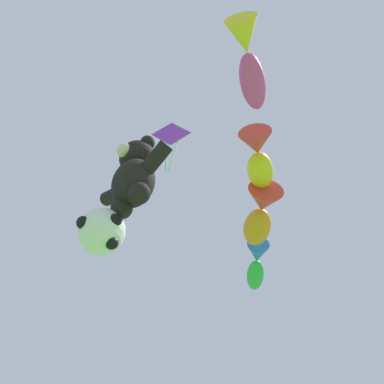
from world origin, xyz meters
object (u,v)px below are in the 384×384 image
at_px(fish_kite_tangerine, 260,214).
at_px(fish_kite_emerald, 256,264).
at_px(soccer_ball_kite, 102,231).
at_px(fish_kite_magenta, 248,60).
at_px(diamond_kite, 171,137).
at_px(fish_kite_goldfin, 258,157).
at_px(teddy_bear_kite, 134,175).

relative_size(fish_kite_tangerine, fish_kite_emerald, 1.08).
bearing_deg(fish_kite_emerald, fish_kite_tangerine, -47.97).
height_order(soccer_ball_kite, fish_kite_magenta, fish_kite_magenta).
relative_size(fish_kite_tangerine, diamond_kite, 0.74).
distance_m(fish_kite_magenta, diamond_kite, 4.72).
height_order(soccer_ball_kite, diamond_kite, diamond_kite).
relative_size(soccer_ball_kite, fish_kite_emerald, 0.53).
height_order(fish_kite_emerald, diamond_kite, diamond_kite).
height_order(fish_kite_goldfin, fish_kite_emerald, fish_kite_goldfin).
xyz_separation_m(fish_kite_goldfin, fish_kite_tangerine, (-1.20, 1.47, -0.25)).
distance_m(teddy_bear_kite, fish_kite_emerald, 6.56).
height_order(fish_kite_magenta, fish_kite_emerald, fish_kite_emerald).
distance_m(soccer_ball_kite, diamond_kite, 5.82).
distance_m(soccer_ball_kite, fish_kite_goldfin, 4.99).
height_order(teddy_bear_kite, diamond_kite, diamond_kite).
relative_size(teddy_bear_kite, diamond_kite, 0.78).
bearing_deg(teddy_bear_kite, fish_kite_goldfin, 59.30).
bearing_deg(soccer_ball_kite, fish_kite_magenta, 8.25).
height_order(soccer_ball_kite, fish_kite_goldfin, fish_kite_goldfin).
bearing_deg(fish_kite_emerald, diamond_kite, -82.68).
relative_size(teddy_bear_kite, fish_kite_emerald, 1.13).
relative_size(teddy_bear_kite, fish_kite_goldfin, 1.17).
bearing_deg(fish_kite_tangerine, fish_kite_emerald, 132.03).
xyz_separation_m(teddy_bear_kite, fish_kite_magenta, (3.30, 0.47, 1.79)).
height_order(fish_kite_magenta, fish_kite_tangerine, fish_kite_magenta).
xyz_separation_m(fish_kite_goldfin, fish_kite_emerald, (-2.90, 3.36, 0.01)).
bearing_deg(fish_kite_emerald, fish_kite_magenta, -51.45).
bearing_deg(soccer_ball_kite, teddy_bear_kite, 9.03).
bearing_deg(soccer_ball_kite, fish_kite_tangerine, 75.08).
bearing_deg(fish_kite_tangerine, teddy_bear_kite, -96.24).
bearing_deg(fish_kite_emerald, teddy_bear_kite, -78.65).
bearing_deg(fish_kite_goldfin, fish_kite_tangerine, 129.12).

